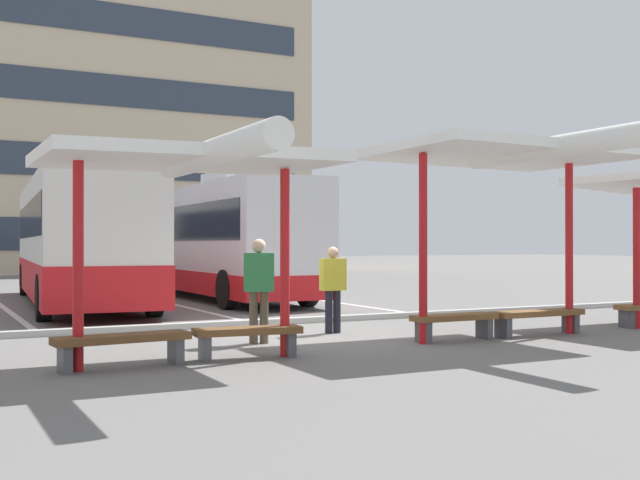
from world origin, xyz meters
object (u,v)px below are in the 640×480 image
at_px(coach_bus_0, 78,243).
at_px(coach_bus_1, 222,241).
at_px(bench_4, 538,316).
at_px(bench_2, 248,335).
at_px(waiting_shelter_2, 511,157).
at_px(bench_1, 122,343).
at_px(bench_3, 455,321).
at_px(waiting_passenger_1, 259,283).
at_px(waiting_passenger_3, 333,284).
at_px(waiting_shelter_1, 194,163).

height_order(coach_bus_0, coach_bus_1, coach_bus_1).
height_order(coach_bus_0, bench_4, coach_bus_0).
distance_m(coach_bus_0, bench_2, 11.49).
bearing_deg(waiting_shelter_2, bench_4, 19.86).
height_order(bench_1, waiting_shelter_2, waiting_shelter_2).
height_order(bench_3, waiting_passenger_1, waiting_passenger_1).
bearing_deg(waiting_shelter_2, waiting_passenger_1, 158.41).
bearing_deg(waiting_passenger_3, waiting_passenger_1, -157.34).
xyz_separation_m(coach_bus_0, bench_3, (4.23, -11.08, -1.33)).
bearing_deg(bench_2, waiting_shelter_1, -161.69).
bearing_deg(waiting_passenger_1, waiting_shelter_1, -133.24).
height_order(waiting_shelter_1, bench_1, waiting_shelter_1).
bearing_deg(coach_bus_0, waiting_passenger_1, -83.41).
xyz_separation_m(bench_1, bench_2, (1.80, 0.07, -0.01)).
bearing_deg(bench_3, coach_bus_1, 90.16).
bearing_deg(waiting_passenger_3, bench_4, -32.81).
height_order(waiting_shelter_1, waiting_passenger_3, waiting_shelter_1).
xyz_separation_m(waiting_shelter_2, waiting_passenger_1, (-3.99, 1.58, -2.13)).
bearing_deg(waiting_passenger_3, waiting_shelter_1, -143.75).
xyz_separation_m(bench_1, bench_3, (5.70, 0.39, -0.01)).
bearing_deg(coach_bus_1, coach_bus_0, -176.70).
xyz_separation_m(bench_3, bench_4, (1.80, -0.06, 0.01)).
relative_size(waiting_shelter_2, bench_3, 3.24).
relative_size(coach_bus_0, waiting_passenger_1, 7.18).
distance_m(coach_bus_0, waiting_passenger_1, 9.98).
xyz_separation_m(bench_4, waiting_passenger_3, (-3.10, 2.00, 0.57)).
xyz_separation_m(bench_2, waiting_shelter_2, (4.80, -0.06, 2.80)).
xyz_separation_m(waiting_shelter_1, waiting_shelter_2, (5.70, 0.24, 0.40)).
height_order(bench_2, waiting_passenger_1, waiting_passenger_1).
bearing_deg(bench_3, waiting_passenger_1, 158.83).
bearing_deg(coach_bus_0, coach_bus_1, 3.30).
height_order(bench_1, bench_2, same).
relative_size(bench_1, waiting_passenger_1, 1.06).
height_order(coach_bus_1, bench_4, coach_bus_1).
relative_size(coach_bus_0, waiting_shelter_1, 2.89).
height_order(coach_bus_1, waiting_passenger_3, coach_bus_1).
bearing_deg(bench_1, bench_2, 2.09).
distance_m(coach_bus_0, bench_1, 11.64).
bearing_deg(bench_3, waiting_passenger_3, 123.83).
bearing_deg(bench_1, coach_bus_0, 82.72).
height_order(waiting_shelter_1, bench_4, waiting_shelter_1).
height_order(coach_bus_0, bench_1, coach_bus_0).
relative_size(bench_1, bench_4, 0.95).
bearing_deg(bench_2, coach_bus_1, 71.64).
relative_size(bench_4, waiting_passenger_3, 1.20).
xyz_separation_m(coach_bus_1, waiting_passenger_1, (-3.06, -10.13, -0.72)).
xyz_separation_m(coach_bus_0, waiting_shelter_1, (-0.57, -11.71, 1.07)).
bearing_deg(bench_2, waiting_passenger_1, 61.97).
bearing_deg(waiting_shelter_1, waiting_passenger_1, 46.76).
relative_size(coach_bus_1, waiting_passenger_1, 6.11).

